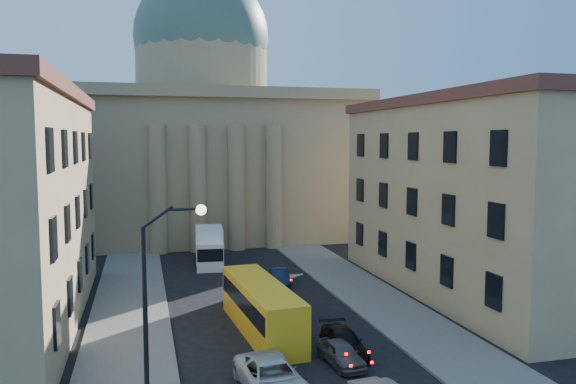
# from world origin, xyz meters

# --- Properties ---
(sidewalk_left) EXTENTS (5.00, 60.00, 0.15)m
(sidewalk_left) POSITION_xyz_m (-8.50, 18.00, 0.07)
(sidewalk_left) COLOR #615D59
(sidewalk_left) RESTS_ON ground
(sidewalk_right) EXTENTS (5.00, 60.00, 0.15)m
(sidewalk_right) POSITION_xyz_m (8.50, 18.00, 0.07)
(sidewalk_right) COLOR #615D59
(sidewalk_right) RESTS_ON ground
(church) EXTENTS (68.02, 28.76, 36.60)m
(church) POSITION_xyz_m (0.00, 55.47, 11.88)
(church) COLOR #918159
(church) RESTS_ON ground
(building_right) EXTENTS (11.60, 26.60, 14.70)m
(building_right) POSITION_xyz_m (17.00, 22.00, 7.42)
(building_right) COLOR tan
(building_right) RESTS_ON ground
(street_lamp) EXTENTS (2.62, 0.44, 8.83)m
(street_lamp) POSITION_xyz_m (-6.97, 8.00, 5.29)
(street_lamp) COLOR black
(street_lamp) RESTS_ON ground
(car_left_mid) EXTENTS (2.96, 5.61, 1.50)m
(car_left_mid) POSITION_xyz_m (-2.03, 8.98, 0.75)
(car_left_mid) COLOR silver
(car_left_mid) RESTS_ON ground
(car_right_mid) EXTENTS (1.99, 4.52, 1.29)m
(car_right_mid) POSITION_xyz_m (2.74, 12.60, 0.65)
(car_right_mid) COLOR black
(car_right_mid) RESTS_ON ground
(car_right_far) EXTENTS (1.83, 3.74, 1.23)m
(car_right_far) POSITION_xyz_m (2.12, 11.24, 0.61)
(car_right_far) COLOR #4A4A4F
(car_right_far) RESTS_ON ground
(car_right_distant) EXTENTS (1.69, 3.86, 1.23)m
(car_right_distant) POSITION_xyz_m (2.93, 27.63, 0.62)
(car_right_distant) COLOR black
(car_right_distant) RESTS_ON ground
(city_bus) EXTENTS (3.13, 10.63, 2.95)m
(city_bus) POSITION_xyz_m (-0.80, 17.15, 1.59)
(city_bus) COLOR yellow
(city_bus) RESTS_ON ground
(box_truck) EXTENTS (2.96, 6.33, 3.37)m
(box_truck) POSITION_xyz_m (-1.67, 36.04, 1.60)
(box_truck) COLOR white
(box_truck) RESTS_ON ground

